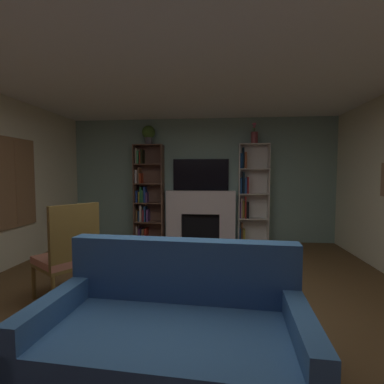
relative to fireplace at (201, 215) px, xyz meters
The scene contains 11 objects.
ground_plane 3.21m from the fireplace, 90.00° to the right, with size 7.83×7.83×0.00m, color brown.
wall_back_accent 0.76m from the fireplace, 90.00° to the left, with size 5.77×0.06×2.65m, color gray.
ceiling 3.80m from the fireplace, 90.00° to the right, with size 5.77×6.65×0.06m, color white.
fireplace is the anchor object (origin of this frame).
tv 0.87m from the fireplace, 90.00° to the left, with size 1.19×0.06×0.68m, color black.
bookshelf_left 1.26m from the fireplace, behind, with size 0.62×0.33×2.09m.
bookshelf_right 1.14m from the fireplace, ahead, with size 0.62×0.28×2.09m.
potted_plant 2.08m from the fireplace, behind, with size 0.28×0.28×0.41m.
vase_with_flowers 2.00m from the fireplace, ahead, with size 0.14×0.14×0.43m.
couch 4.13m from the fireplace, 88.73° to the right, with size 1.89×1.05×0.94m.
armchair 3.25m from the fireplace, 114.02° to the right, with size 0.78×0.79×1.13m.
Camera 1 is at (0.42, -2.85, 1.47)m, focal length 26.32 mm.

